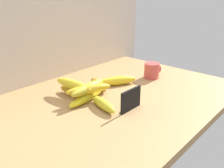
% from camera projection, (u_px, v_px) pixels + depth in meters
% --- Properties ---
extents(counter_top, '(1.10, 0.76, 0.03)m').
position_uv_depth(counter_top, '(114.00, 100.00, 1.03)').
color(counter_top, '#A98150').
rests_on(counter_top, ground).
extents(back_wall, '(1.30, 0.02, 0.70)m').
position_uv_depth(back_wall, '(52.00, 13.00, 1.15)').
color(back_wall, beige).
rests_on(back_wall, ground).
extents(chalkboard_sign, '(0.11, 0.02, 0.08)m').
position_uv_depth(chalkboard_sign, '(131.00, 100.00, 0.90)').
color(chalkboard_sign, black).
rests_on(chalkboard_sign, counter_top).
extents(coffee_mug, '(0.09, 0.08, 0.08)m').
position_uv_depth(coffee_mug, '(152.00, 70.00, 1.24)').
color(coffee_mug, '#CC4C4A').
rests_on(coffee_mug, counter_top).
extents(banana_0, '(0.20, 0.06, 0.04)m').
position_uv_depth(banana_0, '(86.00, 98.00, 0.98)').
color(banana_0, yellow).
rests_on(banana_0, counter_top).
extents(banana_1, '(0.08, 0.16, 0.04)m').
position_uv_depth(banana_1, '(103.00, 104.00, 0.92)').
color(banana_1, gold).
rests_on(banana_1, counter_top).
extents(banana_2, '(0.18, 0.13, 0.04)m').
position_uv_depth(banana_2, '(118.00, 81.00, 1.15)').
color(banana_2, yellow).
rests_on(banana_2, counter_top).
extents(banana_3, '(0.05, 0.18, 0.04)m').
position_uv_depth(banana_3, '(75.00, 92.00, 1.03)').
color(banana_3, '#B18818').
rests_on(banana_3, counter_top).
extents(banana_4, '(0.10, 0.16, 0.04)m').
position_uv_depth(banana_4, '(98.00, 84.00, 1.11)').
color(banana_4, '#B28629').
rests_on(banana_4, counter_top).
extents(banana_5, '(0.06, 0.20, 0.04)m').
position_uv_depth(banana_5, '(73.00, 85.00, 1.00)').
color(banana_5, yellow).
rests_on(banana_5, banana_3).
extents(banana_6, '(0.20, 0.06, 0.04)m').
position_uv_depth(banana_6, '(88.00, 88.00, 0.98)').
color(banana_6, gold).
rests_on(banana_6, banana_0).
extents(banana_7, '(0.19, 0.11, 0.04)m').
position_uv_depth(banana_7, '(89.00, 89.00, 0.97)').
color(banana_7, yellow).
rests_on(banana_7, banana_0).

